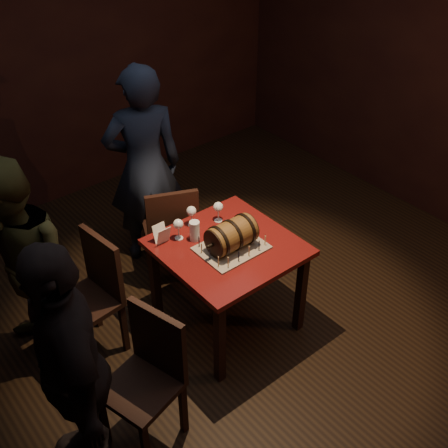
# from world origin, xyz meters

# --- Properties ---
(room_shell) EXTENTS (5.04, 5.04, 2.80)m
(room_shell) POSITION_xyz_m (0.00, 0.00, 1.40)
(room_shell) COLOR black
(room_shell) RESTS_ON ground
(pub_table) EXTENTS (0.90, 0.90, 0.75)m
(pub_table) POSITION_xyz_m (0.02, 0.06, 0.64)
(pub_table) COLOR #4A0C0C
(pub_table) RESTS_ON ground
(cake_board) EXTENTS (0.45, 0.35, 0.01)m
(cake_board) POSITION_xyz_m (0.02, 0.01, 0.76)
(cake_board) COLOR gray
(cake_board) RESTS_ON pub_table
(barrel_cake) EXTENTS (0.38, 0.22, 0.22)m
(barrel_cake) POSITION_xyz_m (0.02, 0.01, 0.87)
(barrel_cake) COLOR brown
(barrel_cake) RESTS_ON cake_board
(birthday_candles) EXTENTS (0.40, 0.30, 0.09)m
(birthday_candles) POSITION_xyz_m (0.02, 0.01, 0.80)
(birthday_candles) COLOR #EED18E
(birthday_candles) RESTS_ON cake_board
(wine_glass_left) EXTENTS (0.07, 0.07, 0.16)m
(wine_glass_left) POSITION_xyz_m (-0.19, 0.33, 0.87)
(wine_glass_left) COLOR silver
(wine_glass_left) RESTS_ON pub_table
(wine_glass_mid) EXTENTS (0.07, 0.07, 0.16)m
(wine_glass_mid) POSITION_xyz_m (-0.03, 0.40, 0.87)
(wine_glass_mid) COLOR silver
(wine_glass_mid) RESTS_ON pub_table
(wine_glass_right) EXTENTS (0.07, 0.07, 0.16)m
(wine_glass_right) POSITION_xyz_m (0.15, 0.32, 0.87)
(wine_glass_right) COLOR silver
(wine_glass_right) RESTS_ON pub_table
(pint_of_ale) EXTENTS (0.07, 0.07, 0.15)m
(pint_of_ale) POSITION_xyz_m (-0.11, 0.25, 0.82)
(pint_of_ale) COLOR silver
(pint_of_ale) RESTS_ON pub_table
(menu_card) EXTENTS (0.10, 0.05, 0.13)m
(menu_card) POSITION_xyz_m (-0.31, 0.37, 0.81)
(menu_card) COLOR white
(menu_card) RESTS_ON pub_table
(chair_back) EXTENTS (0.53, 0.53, 0.93)m
(chair_back) POSITION_xyz_m (-0.01, 0.70, 0.52)
(chair_back) COLOR black
(chair_back) RESTS_ON ground
(chair_left_rear) EXTENTS (0.44, 0.44, 0.93)m
(chair_left_rear) POSITION_xyz_m (-0.82, 0.47, 0.52)
(chair_left_rear) COLOR black
(chair_left_rear) RESTS_ON ground
(chair_left_front) EXTENTS (0.49, 0.49, 0.93)m
(chair_left_front) POSITION_xyz_m (-0.92, -0.36, 0.52)
(chair_left_front) COLOR black
(chair_left_front) RESTS_ON ground
(person_back) EXTENTS (0.74, 0.61, 1.73)m
(person_back) POSITION_xyz_m (0.06, 1.16, 0.86)
(person_back) COLOR #181F31
(person_back) RESTS_ON ground
(person_left_rear) EXTENTS (0.64, 0.81, 1.60)m
(person_left_rear) POSITION_xyz_m (-1.24, 0.60, 0.80)
(person_left_rear) COLOR #404120
(person_left_rear) RESTS_ON ground
(person_left_front) EXTENTS (0.61, 1.03, 1.64)m
(person_left_front) POSITION_xyz_m (-1.33, -0.30, 0.82)
(person_left_front) COLOR black
(person_left_front) RESTS_ON ground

